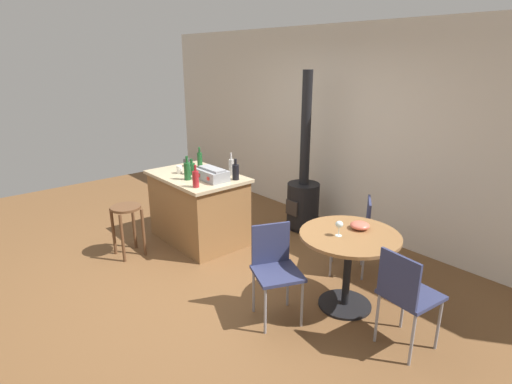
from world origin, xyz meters
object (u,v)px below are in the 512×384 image
(kitchen_island, at_px, (198,207))
(dining_table, at_px, (349,252))
(bottle_0, at_px, (192,168))
(bottle_1, at_px, (200,159))
(toolbox, at_px, (212,174))
(bottle_2, at_px, (196,179))
(folding_chair_far, at_px, (406,292))
(folding_chair_left, at_px, (356,230))
(bottle_5, at_px, (231,167))
(wine_glass, at_px, (339,225))
(cup_0, at_px, (192,168))
(wood_stove, at_px, (303,194))
(serving_bowl, at_px, (360,225))
(cup_2, at_px, (179,170))
(folding_chair_near, at_px, (275,265))
(cup_1, at_px, (187,162))
(bottle_4, at_px, (187,171))
(bottle_3, at_px, (236,172))
(wooden_stool, at_px, (127,219))

(kitchen_island, xyz_separation_m, dining_table, (2.20, 0.22, 0.13))
(bottle_0, xyz_separation_m, bottle_1, (-0.24, 0.28, 0.03))
(toolbox, distance_m, bottle_2, 0.32)
(folding_chair_far, bearing_deg, bottle_1, 176.95)
(folding_chair_left, xyz_separation_m, bottle_5, (-1.54, -0.51, 0.49))
(toolbox, bearing_deg, folding_chair_far, 1.22)
(dining_table, relative_size, wine_glass, 6.41)
(cup_0, bearing_deg, wood_stove, 57.17)
(folding_chair_far, height_order, bottle_5, bottle_5)
(serving_bowl, bearing_deg, cup_2, -167.83)
(folding_chair_far, relative_size, toolbox, 2.25)
(folding_chair_left, bearing_deg, folding_chair_far, -36.22)
(serving_bowl, bearing_deg, toolbox, -168.89)
(serving_bowl, bearing_deg, folding_chair_near, -112.99)
(wood_stove, distance_m, cup_2, 1.69)
(bottle_1, bearing_deg, cup_0, -58.20)
(bottle_1, relative_size, cup_1, 2.18)
(folding_chair_far, relative_size, cup_2, 8.16)
(kitchen_island, xyz_separation_m, bottle_2, (0.43, -0.29, 0.54))
(bottle_5, distance_m, serving_bowl, 1.90)
(bottle_4, bearing_deg, folding_chair_left, 30.80)
(kitchen_island, relative_size, bottle_4, 4.31)
(wood_stove, relative_size, bottle_3, 8.34)
(toolbox, distance_m, bottle_5, 0.30)
(dining_table, xyz_separation_m, toolbox, (-1.88, -0.21, 0.38))
(wooden_stool, distance_m, folding_chair_left, 2.64)
(wooden_stool, height_order, cup_1, cup_1)
(wood_stove, bearing_deg, wine_glass, -37.68)
(folding_chair_near, bearing_deg, toolbox, 165.16)
(bottle_3, height_order, serving_bowl, bottle_3)
(folding_chair_left, bearing_deg, bottle_4, -149.20)
(dining_table, xyz_separation_m, bottle_3, (-1.71, 0.02, 0.41))
(wooden_stool, height_order, wine_glass, wine_glass)
(bottle_5, bearing_deg, toolbox, -86.60)
(bottle_4, relative_size, cup_1, 2.33)
(cup_0, xyz_separation_m, cup_1, (-0.28, 0.09, 0.01))
(dining_table, bearing_deg, folding_chair_far, -12.61)
(kitchen_island, bearing_deg, folding_chair_left, 24.31)
(bottle_3, height_order, cup_2, bottle_3)
(bottle_4, height_order, cup_0, bottle_4)
(folding_chair_far, xyz_separation_m, bottle_1, (-3.17, 0.17, 0.46))
(bottle_3, bearing_deg, dining_table, -0.58)
(toolbox, xyz_separation_m, bottle_4, (-0.21, -0.22, 0.04))
(toolbox, bearing_deg, bottle_0, -171.33)
(bottle_1, relative_size, bottle_2, 1.05)
(toolbox, distance_m, serving_bowl, 1.91)
(kitchen_island, bearing_deg, cup_0, 166.67)
(kitchen_island, distance_m, cup_0, 0.51)
(folding_chair_left, height_order, bottle_1, bottle_1)
(bottle_4, xyz_separation_m, cup_0, (-0.28, 0.24, -0.07))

